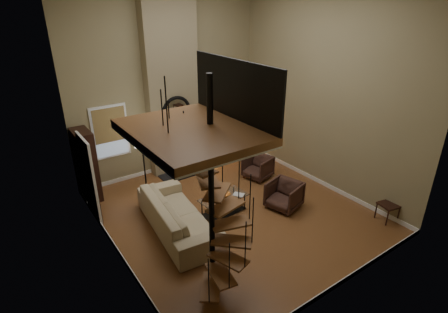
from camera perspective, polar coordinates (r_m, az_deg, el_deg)
ground at (r=9.21m, az=1.44°, el=-8.84°), size 6.00×6.50×0.01m
back_wall at (r=10.75m, az=-8.92°, el=11.77°), size 6.00×0.02×5.50m
front_wall at (r=5.92m, az=20.67°, el=-0.01°), size 6.00×0.02×5.50m
left_wall at (r=6.79m, az=-19.21°, el=3.28°), size 0.02×6.50×5.50m
right_wall at (r=10.07m, az=15.75°, el=10.31°), size 0.02×6.50×5.50m
baseboard_back at (r=11.61m, az=-8.05°, el=-1.30°), size 6.00×0.02×0.12m
baseboard_front at (r=7.39m, az=17.40°, el=-19.35°), size 6.00×0.02×0.12m
baseboard_left at (r=8.10m, az=-16.47°, el=-14.74°), size 0.02×6.50×0.12m
baseboard_right at (r=10.99m, az=14.14°, el=-3.40°), size 0.02×6.50×0.12m
chimney_breast at (r=10.58m, az=-8.45°, el=11.60°), size 1.60×0.38×5.50m
hearth at (r=11.09m, az=-6.44°, el=-2.72°), size 1.50×0.60×0.04m
firebox at (r=11.10m, az=-7.29°, el=0.28°), size 0.95×0.02×0.72m
mantel at (r=10.80m, az=-7.26°, el=3.05°), size 1.70×0.18×0.06m
mirror_frame at (r=10.60m, az=-7.64°, el=7.18°), size 0.94×0.10×0.94m
mirror_disc at (r=10.60m, az=-7.66°, el=7.19°), size 0.80×0.01×0.80m
vase_left at (r=10.56m, az=-10.03°, el=3.25°), size 0.24×0.24×0.25m
vase_right at (r=11.06m, az=-4.65°, el=4.42°), size 0.20×0.20×0.21m
window_back at (r=10.37m, az=-17.86°, el=3.91°), size 1.02×0.06×1.52m
window_right at (r=11.67m, az=7.55°, el=7.13°), size 0.06×1.02×1.52m
entry_door at (r=9.08m, az=-20.84°, el=-3.43°), size 0.10×1.05×2.16m
loft at (r=5.39m, az=-4.44°, el=4.77°), size 1.70×2.20×1.09m
spiral_stair at (r=6.15m, az=-1.93°, el=-7.57°), size 1.47×1.47×4.06m
hutch at (r=10.08m, az=-21.32°, el=-1.37°), size 0.41×0.88×1.97m
sofa at (r=8.44m, az=-7.57°, el=-9.25°), size 1.41×2.95×0.83m
armchair_near at (r=10.77m, az=5.66°, el=-1.57°), size 0.92×0.90×0.69m
armchair_far at (r=9.38m, az=9.89°, el=-5.99°), size 0.99×0.97×0.73m
coffee_table at (r=9.01m, az=-0.06°, el=-7.47°), size 1.26×0.70×0.45m
bowl at (r=8.94m, az=-0.25°, el=-6.17°), size 0.36×0.36×0.09m
book at (r=8.99m, az=2.33°, el=-6.24°), size 0.31×0.33×0.03m
floor_lamp at (r=9.73m, az=-13.06°, el=1.82°), size 0.43×0.43×1.75m
accent_lamp at (r=11.95m, az=-1.58°, el=0.70°), size 0.15×0.15×0.53m
side_chair at (r=9.54m, az=25.49°, el=-6.51°), size 0.50×0.49×0.93m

